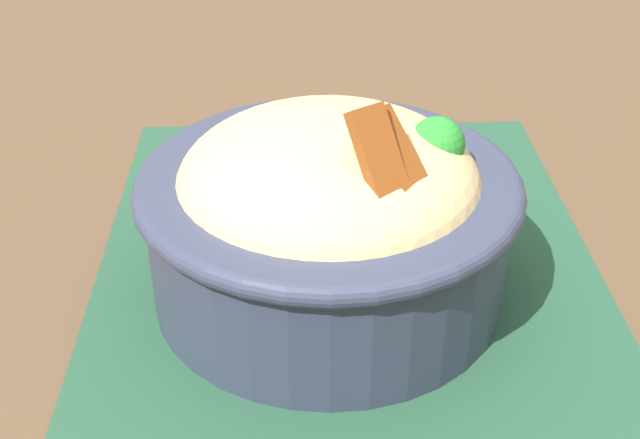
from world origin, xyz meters
TOP-DOWN VIEW (x-y plane):
  - table at (0.00, 0.00)m, footprint 1.38×0.95m
  - placemat at (-0.02, -0.01)m, footprint 0.43×0.33m
  - bowl at (-0.04, 0.00)m, footprint 0.24×0.24m
  - fork at (0.09, -0.03)m, footprint 0.02×0.13m

SIDE VIEW (x-z plane):
  - table at x=0.00m, z-range 0.30..1.02m
  - placemat at x=-0.02m, z-range 0.72..0.72m
  - fork at x=0.09m, z-range 0.72..0.73m
  - bowl at x=-0.04m, z-range 0.71..0.85m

